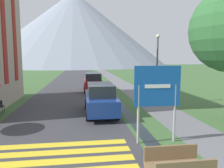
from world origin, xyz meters
The scene contains 11 objects.
ground_plane centered at (0.00, 20.00, 0.00)m, with size 160.00×160.00×0.00m, color #3D6033.
road centered at (-2.50, 30.00, 0.00)m, with size 6.40×60.00×0.01m.
footpath centered at (3.60, 30.00, 0.00)m, with size 2.20×60.00×0.01m.
drainage_channel centered at (1.20, 30.00, 0.00)m, with size 0.60×60.00×0.00m.
crosswalk_marking centered at (-2.50, 3.68, 0.01)m, with size 5.44×2.54×0.01m.
mountain_distant centered at (-4.29, 94.11, 15.58)m, with size 78.61×78.61×31.15m.
road_sign centered at (1.40, 4.46, 1.98)m, with size 1.84×0.11×3.03m.
footbridge centered at (1.20, 2.08, 0.23)m, with size 1.70×1.10×0.65m.
parked_car_near centered at (-0.40, 9.16, 0.91)m, with size 1.79×4.57×1.82m.
parked_car_far centered at (-0.36, 18.13, 0.91)m, with size 1.84×4.26×1.82m.
streetlamp centered at (3.83, 11.36, 2.95)m, with size 0.28×0.28×4.94m.
Camera 1 is at (-1.48, -3.51, 3.33)m, focal length 35.00 mm.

